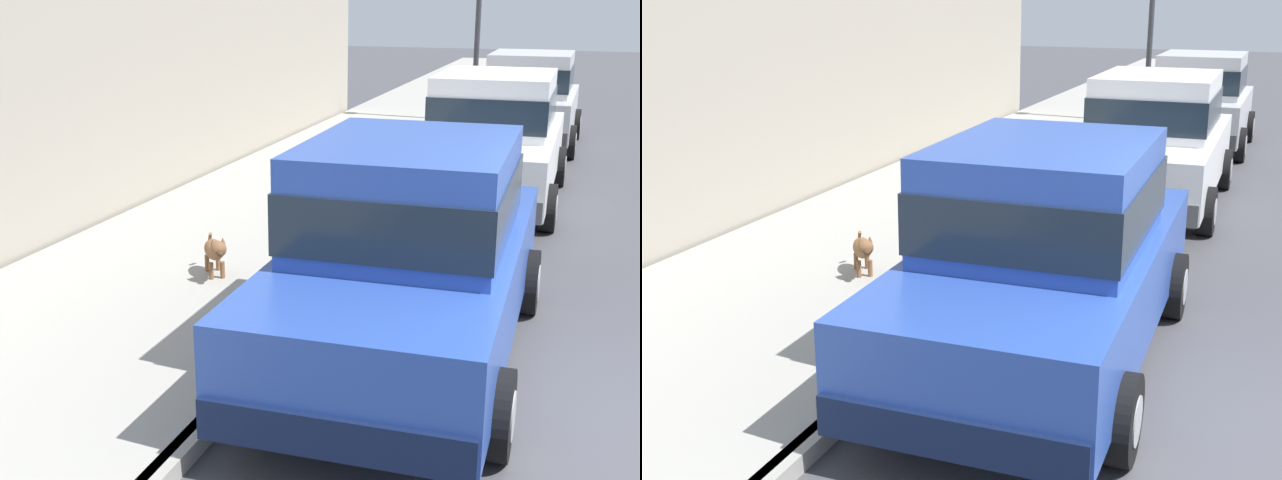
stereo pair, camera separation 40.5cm
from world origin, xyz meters
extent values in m
cube|color=gray|center=(-3.20, 0.00, 0.07)|extent=(0.16, 64.00, 0.14)
cube|color=#99968E|center=(-5.00, 0.00, 0.07)|extent=(3.60, 64.00, 0.14)
cube|color=#28479E|center=(-2.15, 0.79, 0.70)|extent=(1.89, 4.54, 0.76)
cube|color=#28479E|center=(-2.15, 0.69, 1.50)|extent=(1.63, 2.13, 0.84)
cube|color=#19232D|center=(-2.15, 0.69, 1.44)|extent=(1.66, 2.17, 0.46)
cube|color=#0E1837|center=(-2.19, 2.99, 0.46)|extent=(1.77, 0.24, 0.28)
cube|color=#0E1837|center=(-2.10, -1.41, 0.46)|extent=(1.77, 0.24, 0.28)
cylinder|color=black|center=(-3.08, 2.16, 0.32)|extent=(0.23, 0.64, 0.64)
cylinder|color=#9E9EA3|center=(-3.08, 2.16, 0.32)|extent=(0.25, 0.36, 0.35)
cylinder|color=black|center=(-1.28, 2.20, 0.32)|extent=(0.23, 0.64, 0.64)
cylinder|color=#9E9EA3|center=(-1.28, 2.20, 0.32)|extent=(0.25, 0.36, 0.35)
cylinder|color=black|center=(-3.02, -0.63, 0.32)|extent=(0.23, 0.64, 0.64)
cylinder|color=#9E9EA3|center=(-3.02, -0.63, 0.32)|extent=(0.25, 0.36, 0.35)
cylinder|color=black|center=(-1.22, -0.59, 0.32)|extent=(0.23, 0.64, 0.64)
cylinder|color=#9E9EA3|center=(-1.22, -0.59, 0.32)|extent=(0.25, 0.36, 0.35)
cube|color=#EAEACC|center=(-2.75, 3.00, 0.81)|extent=(0.28, 0.09, 0.14)
cube|color=#EAEACC|center=(-1.63, 3.03, 0.81)|extent=(0.28, 0.09, 0.14)
cube|color=white|center=(-2.21, 6.62, 0.70)|extent=(1.85, 4.52, 0.76)
cube|color=white|center=(-2.21, 6.52, 1.50)|extent=(1.61, 2.12, 0.84)
cube|color=#19232D|center=(-2.21, 6.52, 1.44)|extent=(1.64, 2.16, 0.46)
cube|color=#505050|center=(-2.23, 8.82, 0.46)|extent=(1.77, 0.22, 0.28)
cube|color=#505050|center=(-2.18, 4.42, 0.46)|extent=(1.77, 0.22, 0.28)
cylinder|color=black|center=(-3.12, 8.00, 0.32)|extent=(0.23, 0.64, 0.64)
cylinder|color=#9E9EA3|center=(-3.12, 8.00, 0.32)|extent=(0.24, 0.35, 0.35)
cylinder|color=black|center=(-1.32, 8.02, 0.32)|extent=(0.23, 0.64, 0.64)
cylinder|color=#9E9EA3|center=(-1.32, 8.02, 0.32)|extent=(0.24, 0.35, 0.35)
cylinder|color=black|center=(-3.09, 5.21, 0.32)|extent=(0.23, 0.64, 0.64)
cylinder|color=#9E9EA3|center=(-3.09, 5.21, 0.32)|extent=(0.24, 0.35, 0.35)
cylinder|color=black|center=(-1.29, 5.23, 0.32)|extent=(0.23, 0.64, 0.64)
cylinder|color=#9E9EA3|center=(-1.29, 5.23, 0.32)|extent=(0.24, 0.35, 0.35)
cube|color=#EAEACC|center=(-2.79, 8.84, 0.81)|extent=(0.28, 0.08, 0.14)
cube|color=#EAEACC|center=(-1.67, 8.85, 0.81)|extent=(0.28, 0.08, 0.14)
cube|color=#BCBCC1|center=(-2.12, 11.53, 0.70)|extent=(1.72, 3.70, 0.76)
cube|color=#BCBCC1|center=(-2.12, 11.28, 1.48)|extent=(1.52, 1.90, 0.80)
cube|color=#19232D|center=(-2.12, 11.28, 1.42)|extent=(1.55, 1.94, 0.44)
cube|color=#424243|center=(-2.11, 13.33, 0.46)|extent=(1.69, 0.20, 0.28)
cube|color=#424243|center=(-2.12, 9.73, 0.46)|extent=(1.69, 0.20, 0.28)
cylinder|color=black|center=(-2.98, 12.68, 0.32)|extent=(0.22, 0.64, 0.64)
cylinder|color=#9E9EA3|center=(-2.98, 12.68, 0.32)|extent=(0.24, 0.35, 0.35)
cylinder|color=black|center=(-1.26, 12.68, 0.32)|extent=(0.22, 0.64, 0.64)
cylinder|color=#9E9EA3|center=(-1.26, 12.68, 0.32)|extent=(0.24, 0.35, 0.35)
cylinder|color=black|center=(-2.98, 10.39, 0.32)|extent=(0.22, 0.64, 0.64)
cylinder|color=#9E9EA3|center=(-2.98, 10.39, 0.32)|extent=(0.24, 0.35, 0.35)
cylinder|color=black|center=(-1.26, 10.39, 0.32)|extent=(0.22, 0.64, 0.64)
cylinder|color=#9E9EA3|center=(-1.26, 10.39, 0.32)|extent=(0.24, 0.35, 0.35)
cube|color=#EAEACC|center=(-2.65, 13.37, 0.81)|extent=(0.28, 0.08, 0.14)
cube|color=#EAEACC|center=(-1.58, 13.36, 0.81)|extent=(0.28, 0.08, 0.14)
ellipsoid|color=brown|center=(-4.50, 1.89, 0.42)|extent=(0.42, 0.48, 0.20)
cylinder|color=brown|center=(-4.37, 1.81, 0.23)|extent=(0.05, 0.05, 0.18)
cylinder|color=brown|center=(-4.47, 1.74, 0.23)|extent=(0.05, 0.05, 0.18)
cylinder|color=brown|center=(-4.53, 2.04, 0.23)|extent=(0.05, 0.05, 0.18)
cylinder|color=brown|center=(-4.63, 1.97, 0.23)|extent=(0.05, 0.05, 0.18)
sphere|color=brown|center=(-4.33, 1.65, 0.51)|extent=(0.17, 0.17, 0.17)
ellipsoid|color=#432C1C|center=(-4.28, 1.58, 0.49)|extent=(0.12, 0.13, 0.06)
cone|color=brown|center=(-4.30, 1.69, 0.59)|extent=(0.06, 0.06, 0.07)
cone|color=brown|center=(-4.38, 1.63, 0.59)|extent=(0.06, 0.06, 0.07)
cylinder|color=brown|center=(-4.65, 2.10, 0.48)|extent=(0.10, 0.12, 0.13)
cylinder|color=red|center=(-3.65, 4.28, 0.17)|extent=(0.24, 0.24, 0.06)
cylinder|color=red|center=(-3.65, 4.28, 0.47)|extent=(0.17, 0.17, 0.55)
sphere|color=red|center=(-3.65, 4.28, 0.79)|extent=(0.15, 0.15, 0.15)
cylinder|color=red|center=(-3.77, 4.28, 0.50)|extent=(0.10, 0.07, 0.07)
cylinder|color=red|center=(-3.53, 4.28, 0.50)|extent=(0.10, 0.07, 0.07)
cylinder|color=#2D2D33|center=(-3.55, 13.66, 2.24)|extent=(0.12, 0.12, 4.20)
cube|color=#9E9384|center=(-7.10, 4.54, 2.01)|extent=(0.50, 20.00, 4.03)
camera|label=1|loc=(-0.73, -5.77, 3.08)|focal=46.97mm
camera|label=2|loc=(-0.35, -5.63, 3.08)|focal=46.97mm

